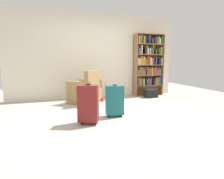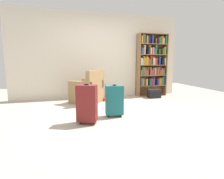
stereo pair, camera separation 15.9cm
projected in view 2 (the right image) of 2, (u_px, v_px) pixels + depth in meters
ground_plane at (118, 115)px, 3.80m from camera, size 9.27×9.27×0.00m
back_wall at (99, 56)px, 5.57m from camera, size 5.30×0.10×2.60m
bookshelf at (151, 63)px, 5.83m from camera, size 0.98×0.31×2.01m
armchair at (88, 91)px, 4.91m from camera, size 0.99×0.99×0.90m
mug at (104, 100)px, 5.10m from camera, size 0.12×0.08×0.10m
storage_box at (154, 93)px, 5.59m from camera, size 0.39×0.25×0.26m
suitcase_dark_red at (87, 103)px, 3.22m from camera, size 0.41×0.32×0.74m
suitcase_teal at (114, 100)px, 3.65m from camera, size 0.39×0.23×0.67m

